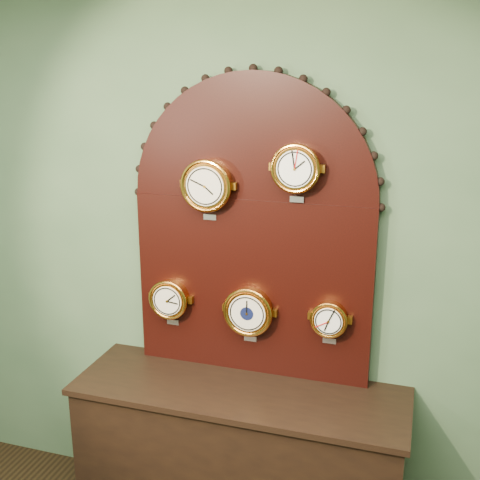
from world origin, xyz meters
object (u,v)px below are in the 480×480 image
(shop_counter, at_px, (239,464))
(tide_clock, at_px, (329,319))
(arabic_clock, at_px, (296,168))
(display_board, at_px, (252,220))
(hygrometer, at_px, (170,299))
(barometer, at_px, (249,311))
(roman_clock, at_px, (207,185))

(shop_counter, relative_size, tide_clock, 6.89)
(shop_counter, xyz_separation_m, arabic_clock, (0.22, 0.15, 1.50))
(display_board, relative_size, hygrometer, 5.83)
(shop_counter, distance_m, arabic_clock, 1.53)
(shop_counter, distance_m, barometer, 0.79)
(shop_counter, bearing_deg, hygrometer, 160.01)
(shop_counter, xyz_separation_m, barometer, (0.00, 0.15, 0.78))
(display_board, height_order, tide_clock, display_board)
(roman_clock, bearing_deg, display_board, 18.02)
(display_board, distance_m, tide_clock, 0.60)
(roman_clock, relative_size, hygrometer, 1.16)
(roman_clock, distance_m, tide_clock, 0.86)
(roman_clock, height_order, arabic_clock, arabic_clock)
(arabic_clock, bearing_deg, tide_clock, 0.41)
(display_board, bearing_deg, tide_clock, -9.17)
(shop_counter, height_order, display_board, display_board)
(hygrometer, distance_m, tide_clock, 0.83)
(shop_counter, distance_m, tide_clock, 0.90)
(hygrometer, xyz_separation_m, tide_clock, (0.83, 0.00, -0.00))
(barometer, bearing_deg, hygrometer, 179.84)
(roman_clock, xyz_separation_m, arabic_clock, (0.43, 0.00, 0.10))
(tide_clock, bearing_deg, display_board, 170.83)
(shop_counter, bearing_deg, roman_clock, 143.58)
(hygrometer, bearing_deg, display_board, 8.90)
(arabic_clock, distance_m, tide_clock, 0.74)
(hygrometer, bearing_deg, shop_counter, -19.99)
(shop_counter, distance_m, roman_clock, 1.42)
(roman_clock, distance_m, arabic_clock, 0.44)
(display_board, distance_m, barometer, 0.45)
(shop_counter, relative_size, roman_clock, 5.23)
(display_board, bearing_deg, hygrometer, -171.10)
(arabic_clock, bearing_deg, roman_clock, -179.91)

